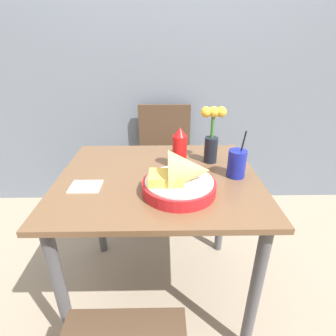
{
  "coord_description": "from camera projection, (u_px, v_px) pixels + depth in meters",
  "views": [
    {
      "loc": [
        0.02,
        -1.06,
        1.29
      ],
      "look_at": [
        0.04,
        -0.04,
        0.8
      ],
      "focal_mm": 28.0,
      "sensor_mm": 36.0,
      "label": 1
    }
  ],
  "objects": [
    {
      "name": "dining_table",
      "position": [
        159.0,
        198.0,
        1.24
      ],
      "size": [
        0.9,
        0.77,
        0.74
      ],
      "color": "brown",
      "rests_on": "ground_plane"
    },
    {
      "name": "napkin",
      "position": [
        86.0,
        186.0,
        1.1
      ],
      "size": [
        0.13,
        0.1,
        0.01
      ],
      "color": "white",
      "rests_on": "dining_table"
    },
    {
      "name": "drink_cup",
      "position": [
        237.0,
        164.0,
        1.16
      ],
      "size": [
        0.08,
        0.08,
        0.22
      ],
      "color": "#192399",
      "rests_on": "dining_table"
    },
    {
      "name": "ketchup_bottle",
      "position": [
        180.0,
        149.0,
        1.23
      ],
      "size": [
        0.07,
        0.07,
        0.2
      ],
      "color": "red",
      "rests_on": "dining_table"
    },
    {
      "name": "flower_vase",
      "position": [
        212.0,
        134.0,
        1.27
      ],
      "size": [
        0.12,
        0.07,
        0.28
      ],
      "color": "black",
      "rests_on": "dining_table"
    },
    {
      "name": "wall_window",
      "position": [
        160.0,
        39.0,
        1.87
      ],
      "size": [
        7.0,
        0.06,
        2.6
      ],
      "color": "slate",
      "rests_on": "ground_plane"
    },
    {
      "name": "food_basket",
      "position": [
        182.0,
        179.0,
        1.04
      ],
      "size": [
        0.3,
        0.3,
        0.18
      ],
      "color": "red",
      "rests_on": "dining_table"
    },
    {
      "name": "ground_plane",
      "position": [
        161.0,
        289.0,
        1.51
      ],
      "size": [
        12.0,
        12.0,
        0.0
      ],
      "primitive_type": "plane",
      "color": "gray"
    },
    {
      "name": "chair_far_window",
      "position": [
        165.0,
        152.0,
        2.03
      ],
      "size": [
        0.4,
        0.4,
        0.86
      ],
      "color": "#473323",
      "rests_on": "ground_plane"
    }
  ]
}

